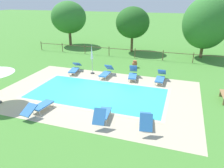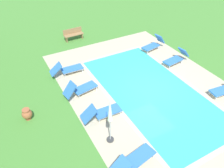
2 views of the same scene
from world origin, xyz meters
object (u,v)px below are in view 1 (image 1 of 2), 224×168
sun_lounger_north_end (102,114)px  tree_west_mid (69,17)px  sun_lounger_north_far (133,74)px  patio_umbrella_closed_deck_corner (92,56)px  sun_lounger_south_far (160,77)px  tree_east_mid (133,23)px  tree_far_west (206,23)px  sun_lounger_south_near_corner (106,72)px  sun_lounger_north_mid (39,106)px  terracotta_urn_near_fence (135,64)px  sun_lounger_north_near_steps (75,68)px  sun_lounger_south_mid (146,120)px

sun_lounger_north_end → tree_west_mid: tree_west_mid is taller
sun_lounger_north_far → patio_umbrella_closed_deck_corner: patio_umbrella_closed_deck_corner is taller
sun_lounger_south_far → tree_east_mid: (-4.41, 8.92, 2.93)m
tree_far_west → sun_lounger_south_near_corner: bearing=-130.7°
sun_lounger_north_mid → terracotta_urn_near_fence: size_ratio=3.42×
sun_lounger_north_far → sun_lounger_north_near_steps: bearing=-178.5°
sun_lounger_south_mid → tree_far_west: bearing=77.9°
sun_lounger_south_mid → patio_umbrella_closed_deck_corner: size_ratio=0.78×
terracotta_urn_near_fence → tree_east_mid: tree_east_mid is taller
sun_lounger_south_far → tree_far_west: tree_far_west is taller
sun_lounger_north_end → tree_far_west: (5.46, 15.20, 3.17)m
sun_lounger_north_near_steps → tree_east_mid: 9.89m
sun_lounger_north_mid → terracotta_urn_near_fence: 10.35m
sun_lounger_north_mid → patio_umbrella_closed_deck_corner: size_ratio=0.86×
sun_lounger_north_mid → sun_lounger_south_near_corner: bearing=76.6°
sun_lounger_south_far → patio_umbrella_closed_deck_corner: patio_umbrella_closed_deck_corner is taller
sun_lounger_south_near_corner → patio_umbrella_closed_deck_corner: size_ratio=0.81×
sun_lounger_north_end → terracotta_urn_near_fence: (-0.47, 9.56, -0.05)m
tree_east_mid → sun_lounger_north_end: bearing=-81.9°
sun_lounger_north_mid → patio_umbrella_closed_deck_corner: (0.23, 6.98, 1.21)m
patio_umbrella_closed_deck_corner → tree_east_mid: size_ratio=0.49×
sun_lounger_south_far → sun_lounger_south_mid: bearing=-89.8°
sun_lounger_north_near_steps → sun_lounger_south_near_corner: sun_lounger_south_near_corner is taller
patio_umbrella_closed_deck_corner → sun_lounger_south_near_corner: bearing=-12.8°
sun_lounger_south_near_corner → terracotta_urn_near_fence: (1.63, 3.16, -0.04)m
sun_lounger_south_mid → tree_east_mid: size_ratio=0.38×
sun_lounger_north_near_steps → sun_lounger_north_far: bearing=1.5°
terracotta_urn_near_fence → tree_east_mid: 6.88m
sun_lounger_south_near_corner → sun_lounger_south_far: sun_lounger_south_near_corner is taller
sun_lounger_north_near_steps → sun_lounger_north_end: bearing=-52.4°
sun_lounger_south_near_corner → sun_lounger_south_mid: bearing=-55.3°
sun_lounger_north_far → sun_lounger_north_end: (-0.04, -6.61, 0.00)m
sun_lounger_north_end → patio_umbrella_closed_deck_corner: size_ratio=0.79×
tree_east_mid → sun_lounger_south_mid: bearing=-73.9°
sun_lounger_south_mid → patio_umbrella_closed_deck_corner: patio_umbrella_closed_deck_corner is taller
sun_lounger_north_far → terracotta_urn_near_fence: (-0.51, 2.94, -0.05)m
sun_lounger_north_near_steps → tree_west_mid: size_ratio=0.38×
sun_lounger_south_mid → sun_lounger_south_far: size_ratio=0.96×
sun_lounger_north_far → sun_lounger_south_far: (2.16, -0.02, -0.02)m
sun_lounger_north_mid → sun_lounger_south_near_corner: 6.86m
sun_lounger_south_far → terracotta_urn_near_fence: sun_lounger_south_far is taller
sun_lounger_north_mid → sun_lounger_south_mid: bearing=4.1°
patio_umbrella_closed_deck_corner → sun_lounger_south_far: bearing=-1.2°
sun_lounger_north_mid → tree_far_west: size_ratio=0.34×
sun_lounger_north_near_steps → sun_lounger_south_far: sun_lounger_south_far is taller
sun_lounger_north_mid → tree_far_west: (9.16, 15.48, 3.20)m
sun_lounger_north_mid → tree_west_mid: tree_west_mid is taller
sun_lounger_north_far → patio_umbrella_closed_deck_corner: bearing=178.5°
patio_umbrella_closed_deck_corner → terracotta_urn_near_fence: (3.00, 2.85, -1.22)m
sun_lounger_north_near_steps → tree_west_mid: bearing=120.5°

